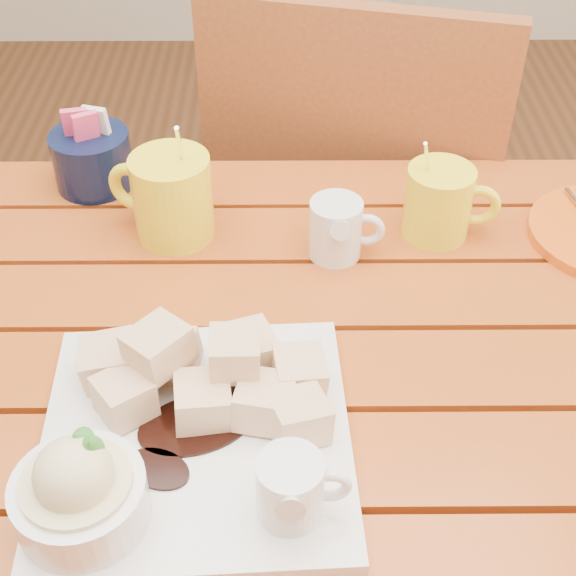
{
  "coord_description": "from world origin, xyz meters",
  "views": [
    {
      "loc": [
        0.05,
        -0.57,
        1.35
      ],
      "look_at": [
        0.06,
        0.04,
        0.82
      ],
      "focal_mm": 50.0,
      "sensor_mm": 36.0,
      "label": 1
    }
  ],
  "objects_px": {
    "coffee_mug_right": "(440,201)",
    "table": "(239,434)",
    "dessert_plate": "(175,437)",
    "coffee_mug_left": "(170,195)",
    "chair_far": "(355,215)"
  },
  "relations": [
    {
      "from": "coffee_mug_right",
      "to": "table",
      "type": "bearing_deg",
      "value": -128.48
    },
    {
      "from": "table",
      "to": "dessert_plate",
      "type": "xyz_separation_m",
      "value": [
        -0.05,
        -0.12,
        0.14
      ]
    },
    {
      "from": "coffee_mug_left",
      "to": "coffee_mug_right",
      "type": "relative_size",
      "value": 1.18
    },
    {
      "from": "dessert_plate",
      "to": "coffee_mug_right",
      "type": "bearing_deg",
      "value": 50.19
    },
    {
      "from": "table",
      "to": "coffee_mug_right",
      "type": "distance_m",
      "value": 0.37
    },
    {
      "from": "coffee_mug_right",
      "to": "dessert_plate",
      "type": "bearing_deg",
      "value": -121.75
    },
    {
      "from": "coffee_mug_right",
      "to": "chair_far",
      "type": "relative_size",
      "value": 0.14
    },
    {
      "from": "table",
      "to": "coffee_mug_left",
      "type": "distance_m",
      "value": 0.29
    },
    {
      "from": "coffee_mug_left",
      "to": "table",
      "type": "bearing_deg",
      "value": -46.68
    },
    {
      "from": "table",
      "to": "chair_far",
      "type": "xyz_separation_m",
      "value": [
        0.18,
        0.57,
        -0.11
      ]
    },
    {
      "from": "coffee_mug_left",
      "to": "coffee_mug_right",
      "type": "height_order",
      "value": "coffee_mug_left"
    },
    {
      "from": "chair_far",
      "to": "dessert_plate",
      "type": "bearing_deg",
      "value": 86.31
    },
    {
      "from": "coffee_mug_left",
      "to": "dessert_plate",
      "type": "bearing_deg",
      "value": -60.52
    },
    {
      "from": "chair_far",
      "to": "coffee_mug_right",
      "type": "bearing_deg",
      "value": 114.71
    },
    {
      "from": "coffee_mug_left",
      "to": "coffee_mug_right",
      "type": "bearing_deg",
      "value": 22.66
    }
  ]
}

